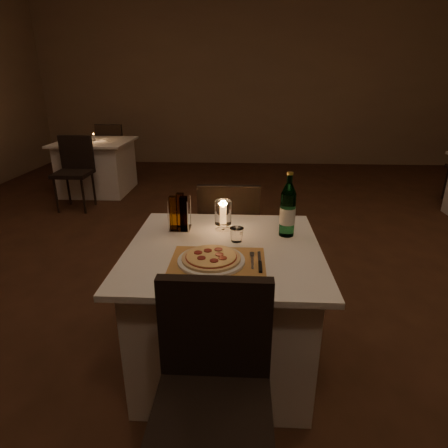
{
  "coord_description": "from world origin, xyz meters",
  "views": [
    {
      "loc": [
        -0.15,
        -2.38,
        1.55
      ],
      "look_at": [
        -0.24,
        -0.59,
        0.86
      ],
      "focal_mm": 30.0,
      "sensor_mm": 36.0,
      "label": 1
    }
  ],
  "objects_px": {
    "plate": "(211,260)",
    "pizza": "(211,257)",
    "water_bottle": "(288,211)",
    "main_table": "(224,307)",
    "neighbor_table_left": "(97,166)",
    "chair_near": "(213,378)",
    "tumbler": "(237,235)",
    "chair_far": "(229,229)",
    "hurricane_candle": "(223,213)"
  },
  "relations": [
    {
      "from": "chair_far",
      "to": "water_bottle",
      "type": "bearing_deg",
      "value": -57.6
    },
    {
      "from": "main_table",
      "to": "water_bottle",
      "type": "distance_m",
      "value": 0.64
    },
    {
      "from": "plate",
      "to": "chair_near",
      "type": "bearing_deg",
      "value": -84.65
    },
    {
      "from": "chair_far",
      "to": "hurricane_candle",
      "type": "bearing_deg",
      "value": -91.84
    },
    {
      "from": "main_table",
      "to": "chair_far",
      "type": "height_order",
      "value": "chair_far"
    },
    {
      "from": "chair_near",
      "to": "neighbor_table_left",
      "type": "bearing_deg",
      "value": 115.71
    },
    {
      "from": "pizza",
      "to": "water_bottle",
      "type": "height_order",
      "value": "water_bottle"
    },
    {
      "from": "chair_near",
      "to": "chair_far",
      "type": "relative_size",
      "value": 1.0
    },
    {
      "from": "water_bottle",
      "to": "neighbor_table_left",
      "type": "height_order",
      "value": "water_bottle"
    },
    {
      "from": "main_table",
      "to": "tumbler",
      "type": "bearing_deg",
      "value": 50.5
    },
    {
      "from": "main_table",
      "to": "neighbor_table_left",
      "type": "relative_size",
      "value": 1.0
    },
    {
      "from": "main_table",
      "to": "plate",
      "type": "relative_size",
      "value": 3.12
    },
    {
      "from": "main_table",
      "to": "neighbor_table_left",
      "type": "distance_m",
      "value": 4.03
    },
    {
      "from": "chair_far",
      "to": "hurricane_candle",
      "type": "height_order",
      "value": "hurricane_candle"
    },
    {
      "from": "chair_far",
      "to": "tumbler",
      "type": "distance_m",
      "value": 0.68
    },
    {
      "from": "plate",
      "to": "water_bottle",
      "type": "xyz_separation_m",
      "value": [
        0.39,
        0.36,
        0.13
      ]
    },
    {
      "from": "plate",
      "to": "neighbor_table_left",
      "type": "xyz_separation_m",
      "value": [
        -1.97,
        3.67,
        -0.38
      ]
    },
    {
      "from": "plate",
      "to": "hurricane_candle",
      "type": "bearing_deg",
      "value": 85.11
    },
    {
      "from": "pizza",
      "to": "water_bottle",
      "type": "relative_size",
      "value": 0.78
    },
    {
      "from": "water_bottle",
      "to": "tumbler",
      "type": "bearing_deg",
      "value": -160.04
    },
    {
      "from": "main_table",
      "to": "water_bottle",
      "type": "relative_size",
      "value": 2.79
    },
    {
      "from": "chair_near",
      "to": "water_bottle",
      "type": "distance_m",
      "value": 1.01
    },
    {
      "from": "chair_near",
      "to": "hurricane_candle",
      "type": "height_order",
      "value": "hurricane_candle"
    },
    {
      "from": "main_table",
      "to": "tumbler",
      "type": "xyz_separation_m",
      "value": [
        0.06,
        0.08,
        0.4
      ]
    },
    {
      "from": "main_table",
      "to": "hurricane_candle",
      "type": "bearing_deg",
      "value": 94.17
    },
    {
      "from": "main_table",
      "to": "chair_far",
      "type": "relative_size",
      "value": 1.11
    },
    {
      "from": "chair_near",
      "to": "pizza",
      "type": "height_order",
      "value": "chair_near"
    },
    {
      "from": "hurricane_candle",
      "to": "chair_near",
      "type": "bearing_deg",
      "value": -89.02
    },
    {
      "from": "main_table",
      "to": "chair_near",
      "type": "xyz_separation_m",
      "value": [
        0.0,
        -0.71,
        0.18
      ]
    },
    {
      "from": "chair_near",
      "to": "water_bottle",
      "type": "bearing_deg",
      "value": 69.15
    },
    {
      "from": "plate",
      "to": "neighbor_table_left",
      "type": "relative_size",
      "value": 0.32
    },
    {
      "from": "plate",
      "to": "pizza",
      "type": "xyz_separation_m",
      "value": [
        0.0,
        0.0,
        0.02
      ]
    },
    {
      "from": "chair_far",
      "to": "main_table",
      "type": "bearing_deg",
      "value": -90.0
    },
    {
      "from": "pizza",
      "to": "tumbler",
      "type": "relative_size",
      "value": 3.7
    },
    {
      "from": "tumbler",
      "to": "neighbor_table_left",
      "type": "bearing_deg",
      "value": 121.48
    },
    {
      "from": "chair_far",
      "to": "pizza",
      "type": "distance_m",
      "value": 0.92
    },
    {
      "from": "water_bottle",
      "to": "main_table",
      "type": "bearing_deg",
      "value": -152.31
    },
    {
      "from": "tumbler",
      "to": "water_bottle",
      "type": "distance_m",
      "value": 0.31
    },
    {
      "from": "pizza",
      "to": "hurricane_candle",
      "type": "distance_m",
      "value": 0.41
    },
    {
      "from": "main_table",
      "to": "water_bottle",
      "type": "xyz_separation_m",
      "value": [
        0.34,
        0.18,
        0.51
      ]
    },
    {
      "from": "chair_near",
      "to": "pizza",
      "type": "xyz_separation_m",
      "value": [
        -0.05,
        0.53,
        0.22
      ]
    },
    {
      "from": "chair_near",
      "to": "plate",
      "type": "distance_m",
      "value": 0.57
    },
    {
      "from": "chair_near",
      "to": "pizza",
      "type": "distance_m",
      "value": 0.58
    },
    {
      "from": "water_bottle",
      "to": "hurricane_candle",
      "type": "bearing_deg",
      "value": 173.59
    },
    {
      "from": "chair_near",
      "to": "tumbler",
      "type": "height_order",
      "value": "chair_near"
    },
    {
      "from": "tumbler",
      "to": "hurricane_candle",
      "type": "bearing_deg",
      "value": 119.91
    },
    {
      "from": "plate",
      "to": "hurricane_candle",
      "type": "distance_m",
      "value": 0.41
    },
    {
      "from": "chair_far",
      "to": "pizza",
      "type": "xyz_separation_m",
      "value": [
        -0.05,
        -0.89,
        0.22
      ]
    },
    {
      "from": "plate",
      "to": "water_bottle",
      "type": "height_order",
      "value": "water_bottle"
    },
    {
      "from": "chair_far",
      "to": "tumbler",
      "type": "bearing_deg",
      "value": -84.2
    }
  ]
}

